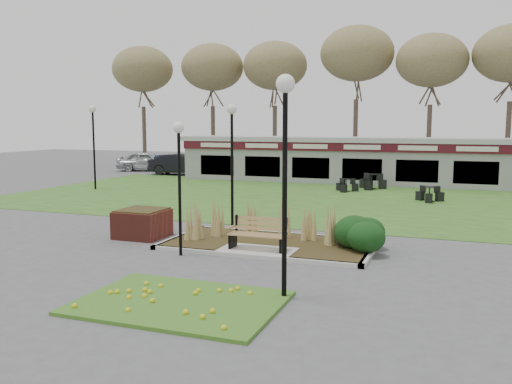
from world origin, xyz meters
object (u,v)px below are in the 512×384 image
(lamp_post_mid_right, at_px, (232,138))
(car_blue, at_px, (173,163))
(lamp_post_near_right, at_px, (285,137))
(lamp_post_far_left, at_px, (93,128))
(brick_planter, at_px, (142,223))
(bistro_set_c, at_px, (429,196))
(car_black, at_px, (181,164))
(park_bench, at_px, (259,233))
(food_pavilion, at_px, (366,160))
(bistro_set_b, at_px, (372,184))
(lamp_post_near_left, at_px, (179,159))
(car_silver, at_px, (146,161))
(bistro_set_a, at_px, (346,187))

(lamp_post_mid_right, relative_size, car_blue, 0.97)
(lamp_post_near_right, relative_size, lamp_post_far_left, 1.00)
(lamp_post_mid_right, bearing_deg, brick_planter, -124.59)
(bistro_set_c, distance_m, car_black, 19.60)
(park_bench, height_order, food_pavilion, food_pavilion)
(lamp_post_mid_right, height_order, bistro_set_b, lamp_post_mid_right)
(bistro_set_c, relative_size, car_black, 0.29)
(bistro_set_b, height_order, bistro_set_c, bistro_set_b)
(brick_planter, height_order, lamp_post_near_left, lamp_post_near_left)
(brick_planter, distance_m, car_black, 22.04)
(park_bench, relative_size, car_silver, 0.37)
(bistro_set_b, bearing_deg, bistro_set_c, -50.57)
(bistro_set_a, bearing_deg, lamp_post_mid_right, -100.10)
(brick_planter, distance_m, lamp_post_near_left, 3.78)
(lamp_post_far_left, bearing_deg, lamp_post_mid_right, -32.53)
(food_pavilion, height_order, bistro_set_c, food_pavilion)
(brick_planter, height_order, lamp_post_far_left, lamp_post_far_left)
(park_bench, height_order, bistro_set_b, park_bench)
(park_bench, relative_size, lamp_post_mid_right, 0.38)
(brick_planter, bearing_deg, car_blue, 116.70)
(bistro_set_c, distance_m, car_blue, 22.31)
(lamp_post_near_right, bearing_deg, bistro_set_c, 82.22)
(lamp_post_near_left, distance_m, bistro_set_c, 15.25)
(bistro_set_a, height_order, bistro_set_c, bistro_set_c)
(lamp_post_far_left, bearing_deg, lamp_post_near_left, -45.35)
(park_bench, bearing_deg, lamp_post_near_right, -62.52)
(food_pavilion, relative_size, bistro_set_a, 18.97)
(lamp_post_far_left, height_order, car_blue, lamp_post_far_left)
(lamp_post_mid_right, bearing_deg, bistro_set_b, 76.22)
(food_pavilion, height_order, bistro_set_b, food_pavilion)
(park_bench, relative_size, car_black, 0.37)
(bistro_set_a, bearing_deg, brick_planter, -105.75)
(lamp_post_far_left, height_order, bistro_set_a, lamp_post_far_left)
(car_blue, bearing_deg, bistro_set_b, -108.44)
(lamp_post_near_left, distance_m, lamp_post_far_left, 17.08)
(park_bench, bearing_deg, car_black, 123.33)
(lamp_post_near_left, bearing_deg, food_pavilion, 84.48)
(lamp_post_mid_right, xyz_separation_m, bistro_set_a, (2.04, 11.47, -3.01))
(car_blue, bearing_deg, lamp_post_near_left, -148.19)
(lamp_post_near_left, relative_size, bistro_set_a, 2.95)
(lamp_post_near_right, xyz_separation_m, car_black, (-15.60, 24.50, -2.72))
(lamp_post_mid_right, xyz_separation_m, car_black, (-11.27, 17.07, -2.49))
(bistro_set_a, distance_m, car_silver, 19.05)
(food_pavilion, bearing_deg, lamp_post_far_left, -148.37)
(car_black, bearing_deg, car_silver, 59.24)
(lamp_post_near_left, relative_size, bistro_set_b, 2.37)
(brick_planter, bearing_deg, lamp_post_near_left, -36.94)
(brick_planter, distance_m, bistro_set_a, 14.96)
(brick_planter, height_order, car_silver, car_silver)
(car_blue, bearing_deg, bistro_set_a, -114.84)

